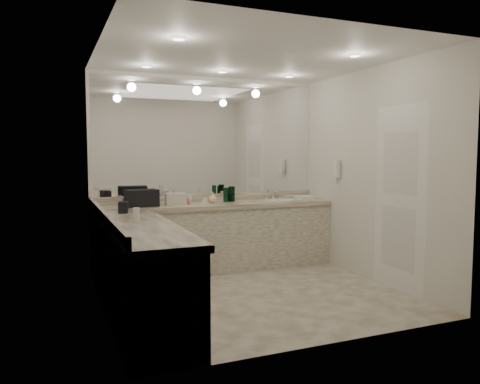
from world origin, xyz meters
name	(u,v)px	position (x,y,z in m)	size (l,w,h in m)	color
floor	(252,294)	(0.00, 0.00, 0.00)	(3.20, 3.20, 0.00)	beige
ceiling	(253,56)	(0.00, 0.00, 2.60)	(3.20, 3.20, 0.00)	white
wall_back	(209,172)	(0.00, 1.50, 1.30)	(3.20, 0.02, 2.60)	silver
wall_left	(101,181)	(-1.60, 0.00, 1.30)	(0.02, 3.00, 2.60)	silver
wall_right	(372,175)	(1.60, 0.00, 1.30)	(0.02, 3.00, 2.60)	silver
vanity_back_base	(216,238)	(0.00, 1.20, 0.42)	(3.20, 0.60, 0.84)	beige
vanity_back_top	(216,205)	(0.00, 1.19, 0.87)	(3.20, 0.64, 0.06)	beige
vanity_left_base	(139,275)	(-1.30, -0.30, 0.42)	(0.60, 2.40, 0.84)	beige
vanity_left_top	(140,227)	(-1.29, -0.30, 0.87)	(0.64, 2.42, 0.06)	beige
backsplash_back	(209,197)	(0.00, 1.48, 0.95)	(3.20, 0.04, 0.10)	beige
backsplash_left	(104,216)	(-1.58, 0.00, 0.95)	(0.04, 3.00, 0.10)	beige
mirror_back	(209,138)	(0.00, 1.49, 1.77)	(3.12, 0.01, 1.55)	white
mirror_left	(101,131)	(-1.59, 0.00, 1.77)	(0.01, 2.92, 1.55)	white
sink	(279,200)	(0.95, 1.20, 0.90)	(0.44, 0.44, 0.03)	white
faucet	(273,194)	(0.95, 1.41, 0.97)	(0.24, 0.16, 0.14)	silver
wall_phone	(336,169)	(1.56, 0.70, 1.35)	(0.06, 0.10, 0.24)	white
door	(399,199)	(1.59, -0.50, 1.05)	(0.02, 0.82, 2.10)	white
black_toiletry_bag	(142,198)	(-1.00, 1.15, 1.01)	(0.39, 0.24, 0.22)	black
black_bag_spill	(123,207)	(-1.30, 0.63, 0.96)	(0.10, 0.22, 0.12)	black
cream_cosmetic_case	(176,199)	(-0.56, 1.17, 0.97)	(0.26, 0.16, 0.15)	beige
hand_towel	(304,197)	(1.38, 1.25, 0.92)	(0.26, 0.17, 0.04)	white
lotion_left	(136,215)	(-1.30, -0.19, 0.97)	(0.06, 0.06, 0.15)	white
soap_bottle_a	(169,196)	(-0.63, 1.22, 1.01)	(0.08, 0.08, 0.22)	beige
soap_bottle_b	(172,197)	(-0.60, 1.22, 1.00)	(0.09, 0.10, 0.21)	silver
soap_bottle_c	(212,197)	(-0.05, 1.21, 0.97)	(0.11, 0.11, 0.15)	#F2C58B
green_bottle_0	(233,194)	(0.27, 1.28, 1.00)	(0.06, 0.06, 0.21)	#0C492B
green_bottle_1	(230,195)	(0.23, 1.28, 0.99)	(0.07, 0.07, 0.19)	#0C492B
green_bottle_2	(226,195)	(0.16, 1.25, 1.00)	(0.06, 0.06, 0.20)	#0C492B
green_bottle_3	(231,194)	(0.25, 1.29, 1.00)	(0.07, 0.07, 0.21)	#0C492B
amenity_bottle_0	(141,200)	(-0.99, 1.24, 0.97)	(0.06, 0.06, 0.15)	silver
amenity_bottle_1	(189,201)	(-0.37, 1.21, 0.93)	(0.06, 0.06, 0.07)	#E57F66
amenity_bottle_2	(124,202)	(-1.19, 1.30, 0.95)	(0.06, 0.06, 0.10)	#9966B2
amenity_bottle_3	(189,199)	(-0.34, 1.31, 0.95)	(0.07, 0.07, 0.10)	silver
amenity_bottle_4	(121,203)	(-1.24, 1.28, 0.95)	(0.04, 0.04, 0.09)	silver
amenity_bottle_5	(230,197)	(0.25, 1.31, 0.96)	(0.05, 0.05, 0.12)	#E57F66
amenity_bottle_6	(205,200)	(-0.16, 1.19, 0.94)	(0.05, 0.05, 0.08)	white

